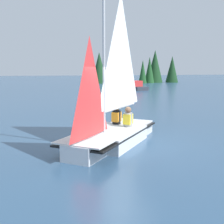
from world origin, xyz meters
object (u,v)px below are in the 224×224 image
(sailor_helm, at_px, (128,122))
(motorboat_distant, at_px, (134,87))
(sailboat_main, at_px, (113,123))
(sailor_crew, at_px, (117,120))

(sailor_helm, relative_size, motorboat_distant, 0.25)
(sailboat_main, height_order, sailor_crew, sailboat_main)
(sailboat_main, height_order, sailor_helm, sailboat_main)
(sailor_helm, bearing_deg, sailor_crew, -116.31)
(sailboat_main, xyz_separation_m, motorboat_distant, (11.29, 23.87, -0.28))
(sailboat_main, relative_size, sailor_crew, 4.38)
(sailboat_main, bearing_deg, sailor_crew, -162.75)
(motorboat_distant, bearing_deg, sailor_helm, -31.58)
(sailor_helm, height_order, sailor_crew, same)
(sailor_crew, bearing_deg, sailor_helm, 63.69)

